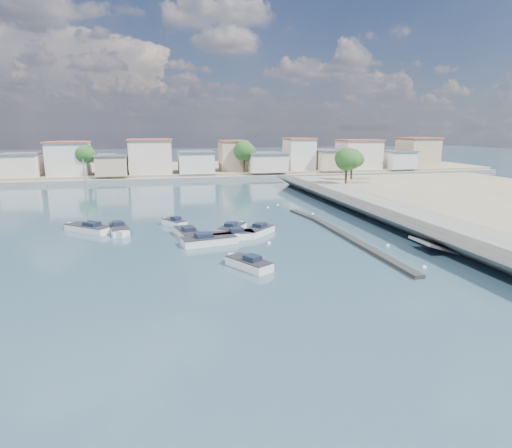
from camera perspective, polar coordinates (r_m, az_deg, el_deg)
The scene contains 17 objects.
ground at distance 75.07m, azimuth -2.29°, elevation 3.21°, with size 400.00×400.00×0.00m, color #284351.
seawall_walkway at distance 57.29m, azimuth 21.74°, elevation 0.24°, with size 5.00×90.00×1.80m, color slate.
breakwater at distance 51.47m, azimuth 11.21°, elevation -1.25°, with size 2.00×31.02×0.35m.
far_shore_land at distance 126.03m, azimuth -6.87°, elevation 7.29°, with size 160.00×40.00×1.40m, color gray.
far_shore_quay at distance 105.33m, azimuth -5.55°, elevation 6.11°, with size 160.00×2.50×0.80m, color slate.
far_town at distance 112.64m, azimuth -0.55°, elevation 8.91°, with size 113.01×12.80×8.35m.
shore_trees at distance 103.46m, azimuth -0.75°, elevation 9.28°, with size 74.56×38.32×7.92m.
motorboat_a at distance 38.80m, azimuth -1.20°, elevation -5.28°, with size 3.88×4.96×1.48m.
motorboat_b at distance 52.09m, azimuth -3.05°, elevation -0.62°, with size 4.18×4.94×1.48m.
motorboat_c at distance 48.55m, azimuth -3.47°, elevation -1.61°, with size 5.62×2.23×1.48m.
motorboat_d at distance 50.42m, azimuth 0.05°, elevation -1.05°, with size 4.85×4.81×1.48m.
motorboat_e at distance 50.56m, azimuth -9.19°, elevation -1.18°, with size 3.02×5.95×1.48m.
motorboat_f at distance 56.17m, azimuth -10.95°, elevation 0.15°, with size 3.24×3.94×1.48m.
motorboat_g at distance 53.87m, azimuth -17.80°, elevation -0.77°, with size 2.89×5.77×1.48m.
motorboat_h at distance 46.86m, azimuth -5.92°, elevation -2.18°, with size 6.65×3.33×1.48m.
sailboat at distance 56.03m, azimuth -21.60°, elevation -0.52°, with size 6.07×5.73×9.00m.
mooring_buoys at distance 55.58m, azimuth 7.66°, elevation -0.21°, with size 12.50×34.27×0.41m.
Camera 1 is at (-14.10, -32.70, 12.34)m, focal length 30.00 mm.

